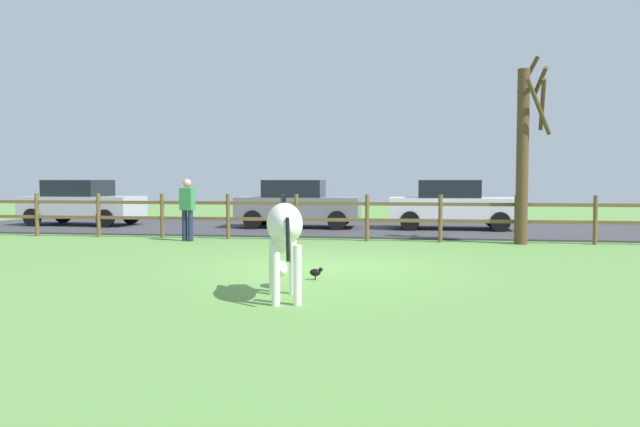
% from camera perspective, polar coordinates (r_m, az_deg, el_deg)
% --- Properties ---
extents(ground_plane, '(60.00, 60.00, 0.00)m').
position_cam_1_polar(ground_plane, '(11.40, 0.45, -5.02)').
color(ground_plane, '#5B8C42').
extents(parking_asphalt, '(28.00, 7.40, 0.05)m').
position_cam_1_polar(parking_asphalt, '(20.59, 4.23, -1.30)').
color(parking_asphalt, '#38383D').
rests_on(parking_asphalt, ground_plane).
extents(paddock_fence, '(20.99, 0.11, 1.23)m').
position_cam_1_polar(paddock_fence, '(16.34, 1.07, -0.07)').
color(paddock_fence, brown).
rests_on(paddock_fence, ground_plane).
extents(bare_tree, '(0.84, 1.19, 4.70)m').
position_cam_1_polar(bare_tree, '(16.22, 18.40, 5.63)').
color(bare_tree, '#513A23').
rests_on(bare_tree, ground_plane).
extents(zebra, '(0.81, 1.89, 1.41)m').
position_cam_1_polar(zebra, '(8.38, -3.34, -1.61)').
color(zebra, white).
rests_on(zebra, ground_plane).
extents(crow_on_grass, '(0.21, 0.10, 0.20)m').
position_cam_1_polar(crow_on_grass, '(10.00, -0.37, -5.45)').
color(crow_on_grass, black).
rests_on(crow_on_grass, ground_plane).
extents(parked_car_silver, '(4.07, 2.03, 1.56)m').
position_cam_1_polar(parked_car_silver, '(22.84, -21.21, 0.99)').
color(parked_car_silver, '#B7BABF').
rests_on(parked_car_silver, parking_asphalt).
extents(parked_car_white, '(4.00, 1.88, 1.56)m').
position_cam_1_polar(parked_car_white, '(20.02, 12.12, 0.86)').
color(parked_car_white, white).
rests_on(parked_car_white, parking_asphalt).
extents(parked_car_grey, '(4.04, 1.96, 1.56)m').
position_cam_1_polar(parked_car_grey, '(20.23, -2.08, 0.95)').
color(parked_car_grey, slate).
rests_on(parked_car_grey, parking_asphalt).
extents(visitor_near_fence, '(0.40, 0.29, 1.64)m').
position_cam_1_polar(visitor_near_fence, '(16.57, -12.18, 0.61)').
color(visitor_near_fence, '#232847').
rests_on(visitor_near_fence, ground_plane).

